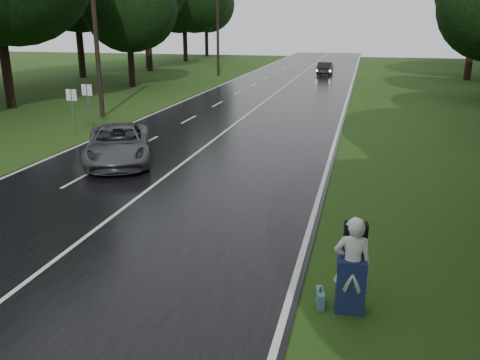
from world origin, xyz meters
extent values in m
plane|color=#254614|center=(0.00, 0.00, 0.00)|extent=(160.00, 160.00, 0.00)
cube|color=black|center=(0.00, 20.00, 0.02)|extent=(12.00, 140.00, 0.04)
cube|color=silver|center=(0.00, 20.00, 0.04)|extent=(0.12, 140.00, 0.01)
imported|color=#48494C|center=(-2.66, 10.44, 0.79)|extent=(4.54, 5.97, 1.51)
imported|color=black|center=(2.65, 48.54, 0.72)|extent=(1.50, 4.17, 1.37)
imported|color=silver|center=(7.03, 1.37, 1.02)|extent=(0.78, 0.54, 2.03)
cube|color=#17224D|center=(7.03, 1.37, 0.57)|extent=(0.60, 0.42, 1.14)
cube|color=black|center=(7.05, 1.67, 1.46)|extent=(0.48, 0.28, 0.65)
cube|color=#437483|center=(6.44, 1.44, 0.17)|extent=(0.23, 0.49, 0.34)
camera|label=1|loc=(7.01, -7.70, 5.57)|focal=37.32mm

